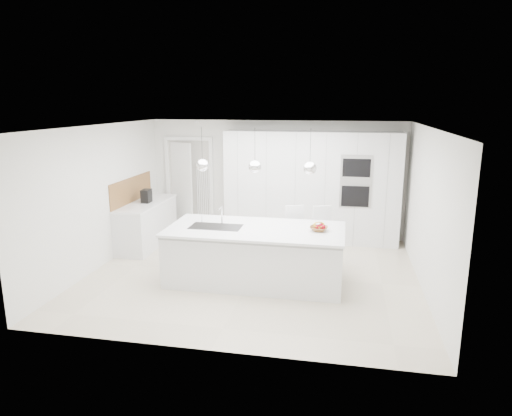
% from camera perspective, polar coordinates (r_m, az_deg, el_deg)
% --- Properties ---
extents(floor, '(5.50, 5.50, 0.00)m').
position_cam_1_polar(floor, '(7.89, -0.42, -8.29)').
color(floor, beige).
rests_on(floor, ground).
extents(wall_back, '(5.50, 0.00, 5.50)m').
position_cam_1_polar(wall_back, '(9.94, 2.43, 3.68)').
color(wall_back, white).
rests_on(wall_back, ground).
extents(wall_left, '(0.00, 5.00, 5.00)m').
position_cam_1_polar(wall_left, '(8.50, -18.93, 1.34)').
color(wall_left, white).
rests_on(wall_left, ground).
extents(ceiling, '(5.50, 5.50, 0.00)m').
position_cam_1_polar(ceiling, '(7.35, -0.45, 10.15)').
color(ceiling, white).
rests_on(ceiling, wall_back).
extents(tall_cabinets, '(3.60, 0.60, 2.30)m').
position_cam_1_polar(tall_cabinets, '(9.58, 6.90, 2.63)').
color(tall_cabinets, silver).
rests_on(tall_cabinets, floor).
extents(oven_stack, '(0.62, 0.04, 1.05)m').
position_cam_1_polar(oven_stack, '(9.22, 12.38, 3.26)').
color(oven_stack, '#A5A5A8').
rests_on(oven_stack, tall_cabinets).
extents(doorway_frame, '(1.11, 0.08, 2.13)m').
position_cam_1_polar(doorway_frame, '(10.42, -8.28, 2.74)').
color(doorway_frame, white).
rests_on(doorway_frame, floor).
extents(hallway_door, '(0.76, 0.38, 2.00)m').
position_cam_1_polar(hallway_door, '(10.46, -9.66, 2.62)').
color(hallway_door, white).
rests_on(hallway_door, floor).
extents(radiator, '(0.32, 0.04, 1.40)m').
position_cam_1_polar(radiator, '(10.34, -6.59, 1.72)').
color(radiator, white).
rests_on(radiator, floor).
extents(left_base_cabinets, '(0.60, 1.80, 0.86)m').
position_cam_1_polar(left_base_cabinets, '(9.58, -13.48, -2.06)').
color(left_base_cabinets, silver).
rests_on(left_base_cabinets, floor).
extents(left_worktop, '(0.62, 1.82, 0.04)m').
position_cam_1_polar(left_worktop, '(9.48, -13.62, 0.57)').
color(left_worktop, white).
rests_on(left_worktop, left_base_cabinets).
extents(oak_backsplash, '(0.02, 1.80, 0.50)m').
position_cam_1_polar(oak_backsplash, '(9.55, -15.28, 2.22)').
color(oak_backsplash, brown).
rests_on(oak_backsplash, wall_left).
extents(island_base, '(2.80, 1.20, 0.86)m').
position_cam_1_polar(island_base, '(7.45, -0.13, -6.10)').
color(island_base, silver).
rests_on(island_base, floor).
extents(island_worktop, '(2.84, 1.40, 0.04)m').
position_cam_1_polar(island_worktop, '(7.36, -0.06, -2.66)').
color(island_worktop, white).
rests_on(island_worktop, island_base).
extents(island_sink, '(0.84, 0.44, 0.18)m').
position_cam_1_polar(island_sink, '(7.48, -5.03, -2.94)').
color(island_sink, '#3F3F42').
rests_on(island_sink, island_worktop).
extents(island_tap, '(0.02, 0.02, 0.30)m').
position_cam_1_polar(island_tap, '(7.59, -4.29, -0.88)').
color(island_tap, white).
rests_on(island_tap, island_worktop).
extents(pendant_left, '(0.20, 0.20, 0.20)m').
position_cam_1_polar(pendant_left, '(7.31, -6.71, 5.32)').
color(pendant_left, white).
rests_on(pendant_left, ceiling).
extents(pendant_mid, '(0.20, 0.20, 0.20)m').
position_cam_1_polar(pendant_mid, '(7.10, -0.14, 5.17)').
color(pendant_mid, white).
rests_on(pendant_mid, ceiling).
extents(pendant_right, '(0.20, 0.20, 0.20)m').
position_cam_1_polar(pendant_right, '(6.99, 6.75, 4.95)').
color(pendant_right, white).
rests_on(pendant_right, ceiling).
extents(fruit_bowl, '(0.31, 0.31, 0.07)m').
position_cam_1_polar(fruit_bowl, '(7.25, 7.86, -2.58)').
color(fruit_bowl, brown).
rests_on(fruit_bowl, island_worktop).
extents(espresso_machine, '(0.17, 0.26, 0.27)m').
position_cam_1_polar(espresso_machine, '(9.44, -13.55, 1.47)').
color(espresso_machine, black).
rests_on(espresso_machine, left_worktop).
extents(bar_stool_left, '(0.52, 0.59, 1.08)m').
position_cam_1_polar(bar_stool_left, '(8.12, 4.65, -3.68)').
color(bar_stool_left, white).
rests_on(bar_stool_left, floor).
extents(bar_stool_right, '(0.50, 0.58, 1.05)m').
position_cam_1_polar(bar_stool_right, '(8.26, 8.09, -3.56)').
color(bar_stool_right, white).
rests_on(bar_stool_right, floor).
extents(apple_a, '(0.09, 0.09, 0.09)m').
position_cam_1_polar(apple_a, '(7.26, 8.15, -2.24)').
color(apple_a, '#AB081D').
rests_on(apple_a, fruit_bowl).
extents(apple_b, '(0.08, 0.08, 0.08)m').
position_cam_1_polar(apple_b, '(7.25, 8.39, -2.33)').
color(apple_b, '#AB081D').
rests_on(apple_b, fruit_bowl).
extents(apple_c, '(0.07, 0.07, 0.07)m').
position_cam_1_polar(apple_c, '(7.22, 7.63, -2.38)').
color(apple_c, '#AB081D').
rests_on(apple_c, fruit_bowl).
extents(banana_bunch, '(0.21, 0.15, 0.19)m').
position_cam_1_polar(banana_bunch, '(7.21, 7.86, -2.08)').
color(banana_bunch, gold).
rests_on(banana_bunch, fruit_bowl).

